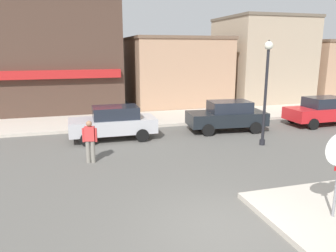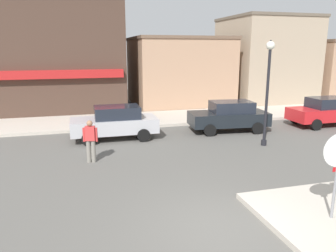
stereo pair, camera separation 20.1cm
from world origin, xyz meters
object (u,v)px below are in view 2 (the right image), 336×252
Objects in this scene: lamp_post at (268,78)px; pedestrian_crossing_near at (90,140)px; parked_car_third at (326,111)px; parked_car_nearest at (115,122)px; parked_car_second at (229,116)px.

lamp_post is 7.76m from pedestrian_crossing_near.
parked_car_third is at bearing 25.76° from lamp_post.
parked_car_nearest is 0.99× the size of parked_car_third.
parked_car_nearest is at bearing 68.08° from pedestrian_crossing_near.
parked_car_second is at bearing 23.36° from pedestrian_crossing_near.
parked_car_second is 5.77m from parked_car_third.
parked_car_second is 2.57× the size of pedestrian_crossing_near.
lamp_post reaches higher than parked_car_nearest.
parked_car_second is at bearing 178.02° from parked_car_third.
lamp_post is 1.13× the size of parked_car_nearest.
lamp_post reaches higher than parked_car_second.
parked_car_nearest is at bearing 155.50° from lamp_post.
parked_car_nearest is 2.49× the size of pedestrian_crossing_near.
pedestrian_crossing_near is at bearing -167.43° from parked_car_third.
lamp_post reaches higher than parked_car_third.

